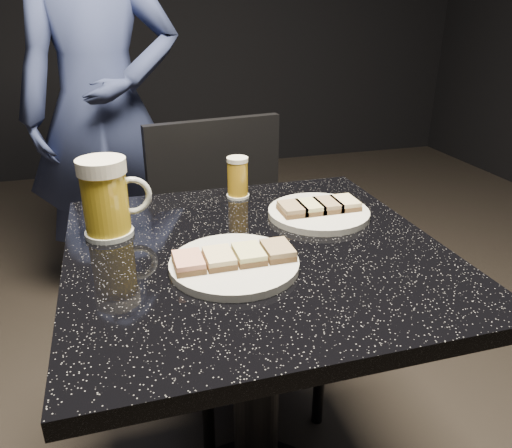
% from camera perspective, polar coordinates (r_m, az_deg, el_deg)
% --- Properties ---
extents(plate_large, '(0.23, 0.23, 0.01)m').
position_cam_1_polar(plate_large, '(0.88, -2.50, -4.63)').
color(plate_large, silver).
rests_on(plate_large, table).
extents(plate_small, '(0.22, 0.22, 0.01)m').
position_cam_1_polar(plate_small, '(1.10, 7.16, 1.27)').
color(plate_small, silver).
rests_on(plate_small, table).
extents(patron, '(0.59, 0.39, 1.62)m').
position_cam_1_polar(patron, '(1.98, -17.09, 12.15)').
color(patron, navy).
rests_on(patron, floor).
extents(table, '(0.70, 0.70, 0.75)m').
position_cam_1_polar(table, '(1.08, 0.00, -14.36)').
color(table, black).
rests_on(table, floor).
extents(beer_mug, '(0.14, 0.10, 0.16)m').
position_cam_1_polar(beer_mug, '(1.01, -16.69, 2.90)').
color(beer_mug, silver).
rests_on(beer_mug, table).
extents(beer_tumbler, '(0.05, 0.05, 0.10)m').
position_cam_1_polar(beer_tumbler, '(1.19, -2.11, 5.32)').
color(beer_tumbler, white).
rests_on(beer_tumbler, table).
extents(chair, '(0.46, 0.46, 0.87)m').
position_cam_1_polar(chair, '(1.48, -2.83, -3.39)').
color(chair, black).
rests_on(chair, floor).
extents(canapes_on_plate_large, '(0.21, 0.07, 0.02)m').
position_cam_1_polar(canapes_on_plate_large, '(0.87, -2.52, -3.68)').
color(canapes_on_plate_large, '#4C3521').
rests_on(canapes_on_plate_large, plate_large).
extents(canapes_on_plate_small, '(0.17, 0.07, 0.02)m').
position_cam_1_polar(canapes_on_plate_small, '(1.09, 7.20, 2.06)').
color(canapes_on_plate_small, '#4C3521').
rests_on(canapes_on_plate_small, plate_small).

